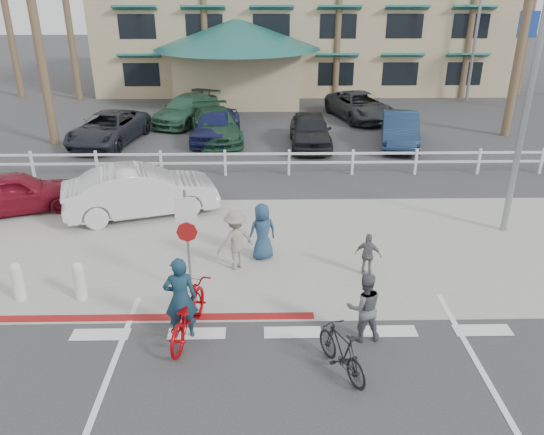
{
  "coord_description": "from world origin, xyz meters",
  "views": [
    {
      "loc": [
        -0.61,
        -8.52,
        6.71
      ],
      "look_at": [
        -0.38,
        3.18,
        1.5
      ],
      "focal_mm": 35.0,
      "sensor_mm": 36.0,
      "label": 1
    }
  ],
  "objects_px": {
    "bike_red": "(187,313)",
    "car_red_compact": "(15,192)",
    "bike_black": "(342,351)",
    "car_white_sedan": "(141,191)",
    "sign_post": "(188,238)"
  },
  "relations": [
    {
      "from": "bike_red",
      "to": "car_red_compact",
      "type": "xyz_separation_m",
      "value": [
        -6.25,
        6.62,
        0.1
      ]
    },
    {
      "from": "sign_post",
      "to": "car_red_compact",
      "type": "bearing_deg",
      "value": 140.76
    },
    {
      "from": "bike_black",
      "to": "car_white_sedan",
      "type": "xyz_separation_m",
      "value": [
        -5.21,
        7.52,
        0.3
      ]
    },
    {
      "from": "car_white_sedan",
      "to": "car_red_compact",
      "type": "distance_m",
      "value": 4.04
    },
    {
      "from": "sign_post",
      "to": "car_white_sedan",
      "type": "height_order",
      "value": "sign_post"
    },
    {
      "from": "sign_post",
      "to": "car_white_sedan",
      "type": "bearing_deg",
      "value": 113.81
    },
    {
      "from": "bike_red",
      "to": "car_white_sedan",
      "type": "distance_m",
      "value": 6.72
    },
    {
      "from": "bike_black",
      "to": "car_white_sedan",
      "type": "bearing_deg",
      "value": -80.0
    },
    {
      "from": "car_white_sedan",
      "to": "car_red_compact",
      "type": "bearing_deg",
      "value": 68.3
    },
    {
      "from": "sign_post",
      "to": "bike_black",
      "type": "height_order",
      "value": "sign_post"
    },
    {
      "from": "bike_red",
      "to": "car_red_compact",
      "type": "height_order",
      "value": "car_red_compact"
    },
    {
      "from": "bike_red",
      "to": "bike_black",
      "type": "relative_size",
      "value": 1.33
    },
    {
      "from": "bike_red",
      "to": "car_white_sedan",
      "type": "xyz_separation_m",
      "value": [
        -2.22,
        6.34,
        0.22
      ]
    },
    {
      "from": "sign_post",
      "to": "bike_red",
      "type": "height_order",
      "value": "sign_post"
    },
    {
      "from": "car_white_sedan",
      "to": "car_red_compact",
      "type": "relative_size",
      "value": 1.22
    }
  ]
}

